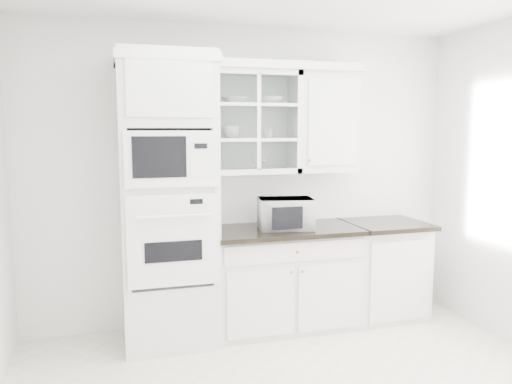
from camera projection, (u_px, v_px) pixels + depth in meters
name	position (u px, v px, depth m)	size (l,w,h in m)	color
room_shell	(296.00, 131.00, 3.30)	(4.00, 3.50, 2.70)	white
oven_column	(168.00, 201.00, 4.11)	(0.76, 0.68, 2.40)	silver
base_cabinet_run	(284.00, 277.00, 4.51)	(1.32, 0.67, 0.92)	silver
extra_base_cabinet	(383.00, 268.00, 4.78)	(0.72, 0.67, 0.92)	silver
upper_cabinet_glass	(254.00, 122.00, 4.40)	(0.80, 0.33, 0.90)	silver
upper_cabinet_solid	(324.00, 123.00, 4.58)	(0.55, 0.33, 0.90)	silver
crown_molding	(243.00, 65.00, 4.28)	(2.14, 0.38, 0.07)	silver
countertop_microwave	(285.00, 213.00, 4.38)	(0.47, 0.39, 0.27)	white
bowl_a	(236.00, 100.00, 4.32)	(0.23, 0.23, 0.06)	white
bowl_b	(271.00, 100.00, 4.40)	(0.21, 0.21, 0.06)	white
cup_a	(232.00, 132.00, 4.37)	(0.14, 0.14, 0.11)	white
cup_b	(268.00, 133.00, 4.44)	(0.09, 0.09, 0.08)	white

